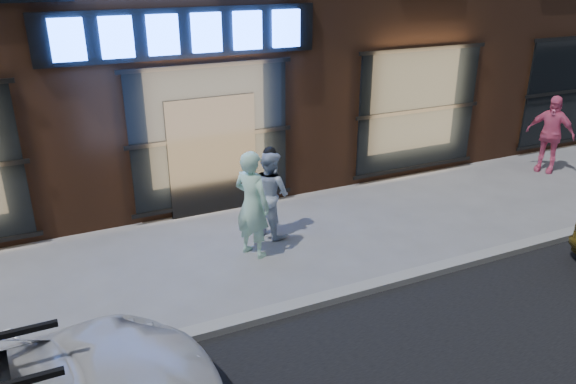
# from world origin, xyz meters

# --- Properties ---
(ground) EXTENTS (90.00, 90.00, 0.00)m
(ground) POSITION_xyz_m (0.00, 0.00, 0.00)
(ground) COLOR slate
(ground) RESTS_ON ground
(curb) EXTENTS (60.00, 0.25, 0.12)m
(curb) POSITION_xyz_m (0.00, 0.00, 0.06)
(curb) COLOR gray
(curb) RESTS_ON ground
(man_bowtie) EXTENTS (0.74, 0.83, 1.92)m
(man_bowtie) POSITION_xyz_m (0.04, 1.89, 0.96)
(man_bowtie) COLOR #BBF6D4
(man_bowtie) RESTS_ON ground
(man_cap) EXTENTS (0.87, 0.98, 1.66)m
(man_cap) POSITION_xyz_m (0.63, 2.49, 0.83)
(man_cap) COLOR silver
(man_cap) RESTS_ON ground
(passerby) EXTENTS (0.93, 1.19, 1.88)m
(passerby) POSITION_xyz_m (8.13, 2.83, 0.94)
(passerby) COLOR pink
(passerby) RESTS_ON ground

